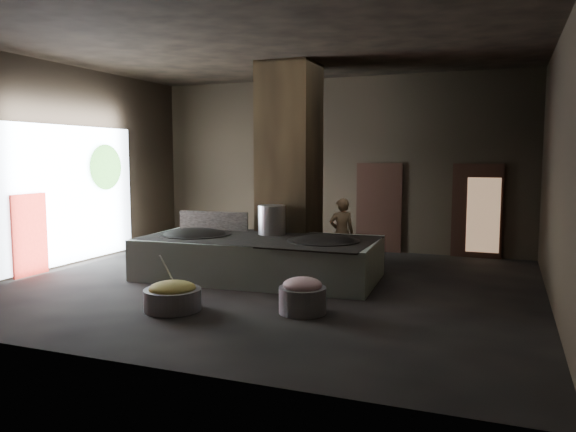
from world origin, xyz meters
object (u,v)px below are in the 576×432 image
at_px(wok_right, 323,245).
at_px(veg_basin, 173,299).
at_px(stock_pot, 272,220).
at_px(wok_left, 195,238).
at_px(hearth_platform, 259,258).
at_px(cook, 342,233).
at_px(meat_basin, 302,300).

relative_size(wok_right, veg_basin, 1.51).
height_order(wok_right, stock_pot, stock_pot).
relative_size(wok_left, veg_basin, 1.62).
bearing_deg(hearth_platform, wok_right, -1.27).
distance_m(wok_right, veg_basin, 3.25).
bearing_deg(stock_pot, veg_basin, -96.62).
distance_m(wok_left, veg_basin, 2.91).
distance_m(wok_left, cook, 3.22).
xyz_separation_m(stock_pot, cook, (1.19, 1.18, -0.36)).
xyz_separation_m(wok_right, cook, (-0.11, 1.68, 0.02)).
bearing_deg(veg_basin, hearth_platform, 83.08).
bearing_deg(veg_basin, wok_right, 58.40).
bearing_deg(wok_left, meat_basin, -32.97).
distance_m(wok_right, stock_pot, 1.44).
bearing_deg(cook, hearth_platform, 25.79).
bearing_deg(cook, veg_basin, 41.85).
height_order(wok_left, veg_basin, wok_left).
bearing_deg(cook, meat_basin, 68.14).
height_order(wok_right, veg_basin, wok_right).
bearing_deg(veg_basin, cook, 70.45).
bearing_deg(hearth_platform, wok_left, 178.58).
height_order(hearth_platform, meat_basin, hearth_platform).
bearing_deg(wok_right, cook, 93.80).
relative_size(cook, veg_basin, 1.67).
bearing_deg(veg_basin, meat_basin, 16.19).
distance_m(hearth_platform, meat_basin, 2.69).
bearing_deg(stock_pot, hearth_platform, -95.19).
xyz_separation_m(hearth_platform, cook, (1.24, 1.73, 0.36)).
height_order(hearth_platform, veg_basin, hearth_platform).
height_order(stock_pot, veg_basin, stock_pot).
bearing_deg(hearth_platform, meat_basin, -54.40).
height_order(hearth_platform, wok_left, wok_left).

